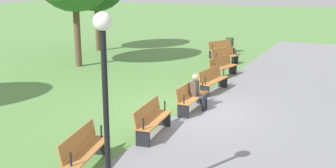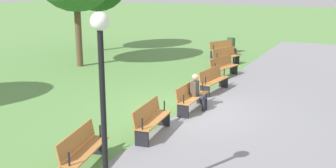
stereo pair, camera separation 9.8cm
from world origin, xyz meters
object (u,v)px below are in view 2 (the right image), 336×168
(bench_0, at_px, (223,48))
(person_seated, at_px, (197,91))
(bench_4, at_px, (191,96))
(bench_5, at_px, (151,119))
(bench_6, at_px, (83,149))
(trash_bin, at_px, (231,45))
(bench_1, at_px, (226,57))
(bench_2, at_px, (223,67))
(lamp_post, at_px, (102,75))
(bench_3, at_px, (213,80))

(bench_0, relative_size, person_seated, 1.50)
(bench_4, height_order, bench_5, same)
(bench_4, bearing_deg, bench_6, -6.19)
(bench_6, height_order, person_seated, person_seated)
(bench_4, bearing_deg, bench_5, -3.10)
(bench_4, xyz_separation_m, person_seated, (-0.18, 0.14, 0.16))
(bench_0, xyz_separation_m, trash_bin, (-1.55, 0.01, -0.03))
(bench_1, relative_size, bench_2, 1.00)
(bench_6, bearing_deg, bench_5, 158.25)
(lamp_post, bearing_deg, bench_0, -169.20)
(bench_2, height_order, trash_bin, bench_2)
(bench_4, height_order, trash_bin, bench_4)
(bench_1, bearing_deg, bench_2, 34.18)
(trash_bin, bearing_deg, person_seated, 11.55)
(bench_1, bearing_deg, person_seated, 29.29)
(bench_2, bearing_deg, bench_0, -148.95)
(bench_5, height_order, bench_6, same)
(bench_1, bearing_deg, bench_0, -139.62)
(bench_4, bearing_deg, person_seated, 140.82)
(trash_bin, bearing_deg, bench_2, 14.16)
(bench_5, xyz_separation_m, lamp_post, (3.70, 1.04, 2.09))
(bench_2, bearing_deg, bench_6, 12.46)
(person_seated, xyz_separation_m, lamp_post, (6.40, 0.76, 1.93))
(bench_5, relative_size, trash_bin, 2.04)
(bench_0, xyz_separation_m, bench_6, (14.84, 1.61, 0.00))
(bench_2, distance_m, bench_3, 2.53)
(person_seated, bearing_deg, lamp_post, 6.77)
(bench_5, bearing_deg, bench_1, 179.96)
(bench_0, distance_m, bench_2, 5.05)
(person_seated, bearing_deg, bench_1, -169.40)
(bench_0, relative_size, bench_3, 1.00)
(bench_4, height_order, bench_6, same)
(bench_0, xyz_separation_m, bench_2, (4.79, 1.61, 0.00))
(bench_3, bearing_deg, bench_0, -158.28)
(bench_1, height_order, person_seated, person_seated)
(bench_4, bearing_deg, bench_2, -173.81)
(bench_0, bearing_deg, bench_1, 46.61)
(bench_6, distance_m, person_seated, 5.25)
(lamp_post, bearing_deg, bench_6, -129.67)
(lamp_post, xyz_separation_m, trash_bin, (-17.60, -3.05, -2.12))
(bench_0, xyz_separation_m, bench_5, (12.34, 2.02, 0.00))
(bench_2, xyz_separation_m, bench_4, (5.03, 0.55, 0.00))
(bench_0, bearing_deg, bench_5, 34.21)
(bench_1, height_order, bench_3, same)
(bench_4, xyz_separation_m, trash_bin, (-11.37, -2.15, -0.03))
(person_seated, height_order, trash_bin, person_seated)
(bench_4, relative_size, bench_6, 0.97)
(bench_6, bearing_deg, bench_1, 170.64)
(bench_5, distance_m, person_seated, 2.72)
(trash_bin, bearing_deg, lamp_post, 9.83)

